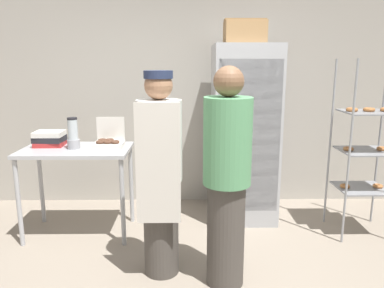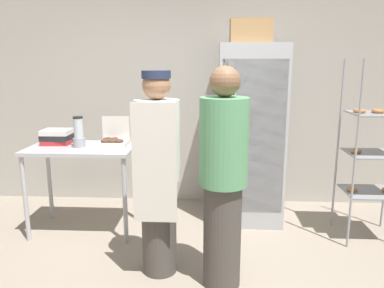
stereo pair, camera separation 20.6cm
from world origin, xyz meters
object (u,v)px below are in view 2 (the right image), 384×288
(baking_rack, at_px, (374,151))
(person_baker, at_px, (158,172))
(person_customer, at_px, (223,179))
(binder_stack, at_px, (57,137))
(cardboard_storage_box, at_px, (250,32))
(refrigerator, at_px, (250,134))
(blender_pitcher, at_px, (79,133))
(donut_box, at_px, (113,141))

(baking_rack, distance_m, person_baker, 2.14)
(baking_rack, relative_size, person_baker, 1.06)
(person_baker, relative_size, person_customer, 0.98)
(binder_stack, xyz_separation_m, cardboard_storage_box, (1.99, 0.24, 1.06))
(refrigerator, bearing_deg, blender_pitcher, -165.53)
(donut_box, bearing_deg, person_customer, -41.61)
(refrigerator, bearing_deg, cardboard_storage_box, -113.25)
(donut_box, bearing_deg, refrigerator, 15.34)
(donut_box, height_order, binder_stack, donut_box)
(binder_stack, bearing_deg, baking_rack, -2.10)
(blender_pitcher, distance_m, person_baker, 1.19)
(blender_pitcher, distance_m, cardboard_storage_box, 2.02)
(cardboard_storage_box, distance_m, person_customer, 1.75)
(refrigerator, height_order, blender_pitcher, refrigerator)
(person_baker, bearing_deg, binder_stack, 143.54)
(refrigerator, distance_m, blender_pitcher, 1.81)
(binder_stack, height_order, person_customer, person_customer)
(blender_pitcher, bearing_deg, cardboard_storage_box, 12.01)
(baking_rack, height_order, person_baker, baking_rack)
(donut_box, distance_m, binder_stack, 0.61)
(refrigerator, bearing_deg, binder_stack, -170.88)
(baking_rack, relative_size, blender_pitcher, 5.71)
(donut_box, height_order, person_customer, person_customer)
(blender_pitcher, xyz_separation_m, binder_stack, (-0.28, 0.13, -0.06))
(cardboard_storage_box, xyz_separation_m, person_baker, (-0.81, -1.11, -1.17))
(blender_pitcher, bearing_deg, baking_rack, 0.17)
(donut_box, xyz_separation_m, person_baker, (0.57, -0.81, -0.08))
(refrigerator, relative_size, blender_pitcher, 6.21)
(baking_rack, relative_size, person_customer, 1.03)
(baking_rack, bearing_deg, cardboard_storage_box, 163.39)
(refrigerator, relative_size, baking_rack, 1.09)
(baking_rack, xyz_separation_m, donut_box, (-2.57, 0.05, 0.06))
(cardboard_storage_box, distance_m, person_baker, 1.81)
(person_customer, bearing_deg, person_baker, 163.10)
(baking_rack, height_order, cardboard_storage_box, cardboard_storage_box)
(cardboard_storage_box, bearing_deg, person_customer, -102.89)
(blender_pitcher, distance_m, binder_stack, 0.31)
(refrigerator, height_order, cardboard_storage_box, cardboard_storage_box)
(person_baker, height_order, person_customer, person_customer)
(donut_box, height_order, person_baker, person_baker)
(person_customer, bearing_deg, baking_rack, 31.67)
(baking_rack, distance_m, blender_pitcher, 2.91)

